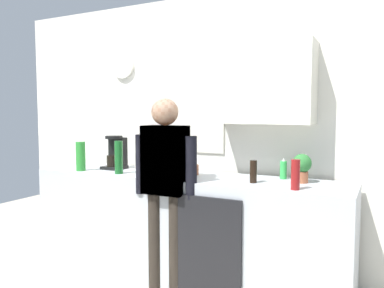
{
  "coord_description": "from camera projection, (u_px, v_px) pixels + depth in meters",
  "views": [
    {
      "loc": [
        1.6,
        -2.65,
        1.48
      ],
      "look_at": [
        0.12,
        0.25,
        1.22
      ],
      "focal_mm": 35.58,
      "sensor_mm": 36.0,
      "label": 1
    }
  ],
  "objects": [
    {
      "name": "dishwasher_panel",
      "position": [
        207.0,
        250.0,
        2.95
      ],
      "size": [
        0.56,
        0.02,
        0.84
      ],
      "primitive_type": "cube",
      "color": "black",
      "rests_on": "ground_plane"
    },
    {
      "name": "mixing_bowl",
      "position": [
        165.0,
        167.0,
        3.58
      ],
      "size": [
        0.22,
        0.22,
        0.08
      ],
      "primitive_type": "cylinder",
      "color": "white",
      "rests_on": "kitchen_counter"
    },
    {
      "name": "cup_white_mug",
      "position": [
        170.0,
        172.0,
        3.24
      ],
      "size": [
        0.08,
        0.08,
        0.09
      ],
      "primitive_type": "cylinder",
      "color": "white",
      "rests_on": "kitchen_counter"
    },
    {
      "name": "kitchen_counter",
      "position": [
        183.0,
        226.0,
        3.42
      ],
      "size": [
        2.89,
        0.64,
        0.93
      ],
      "primitive_type": "cube",
      "color": "#B2B7BC",
      "rests_on": "ground_plane"
    },
    {
      "name": "storage_canister",
      "position": [
        142.0,
        160.0,
        3.81
      ],
      "size": [
        0.14,
        0.14,
        0.17
      ],
      "primitive_type": "cylinder",
      "color": "silver",
      "rests_on": "kitchen_counter"
    },
    {
      "name": "bottle_clear_soda",
      "position": [
        81.0,
        156.0,
        3.64
      ],
      "size": [
        0.09,
        0.09,
        0.28
      ],
      "primitive_type": "cylinder",
      "color": "#2D8C33",
      "rests_on": "kitchen_counter"
    },
    {
      "name": "dish_soap",
      "position": [
        283.0,
        170.0,
        3.18
      ],
      "size": [
        0.06,
        0.06,
        0.18
      ],
      "color": "green",
      "rests_on": "kitchen_counter"
    },
    {
      "name": "bottle_dark_sauce",
      "position": [
        253.0,
        172.0,
        3.0
      ],
      "size": [
        0.06,
        0.06,
        0.18
      ],
      "primitive_type": "cylinder",
      "color": "black",
      "rests_on": "kitchen_counter"
    },
    {
      "name": "bottle_red_vinegar",
      "position": [
        295.0,
        175.0,
        2.73
      ],
      "size": [
        0.06,
        0.06,
        0.22
      ],
      "primitive_type": "cylinder",
      "color": "maroon",
      "rests_on": "kitchen_counter"
    },
    {
      "name": "person_guest",
      "position": [
        165.0,
        178.0,
        3.12
      ],
      "size": [
        0.57,
        0.22,
        1.6
      ],
      "rotation": [
        0.0,
        0.0,
        2.6
      ],
      "color": "brown",
      "rests_on": "ground_plane"
    },
    {
      "name": "back_wall_assembly",
      "position": [
        210.0,
        126.0,
        3.67
      ],
      "size": [
        4.49,
        0.42,
        2.6
      ],
      "color": "silver",
      "rests_on": "ground_plane"
    },
    {
      "name": "coffee_maker",
      "position": [
        116.0,
        154.0,
        3.78
      ],
      "size": [
        0.2,
        0.2,
        0.33
      ],
      "color": "black",
      "rests_on": "kitchen_counter"
    },
    {
      "name": "bottle_green_wine",
      "position": [
        119.0,
        157.0,
        3.46
      ],
      "size": [
        0.07,
        0.07,
        0.3
      ],
      "primitive_type": "cylinder",
      "color": "#195923",
      "rests_on": "kitchen_counter"
    },
    {
      "name": "potted_plant",
      "position": [
        302.0,
        166.0,
        3.01
      ],
      "size": [
        0.15,
        0.15,
        0.23
      ],
      "color": "#9E5638",
      "rests_on": "kitchen_counter"
    },
    {
      "name": "cup_terracotta_mug",
      "position": [
        194.0,
        170.0,
        3.4
      ],
      "size": [
        0.08,
        0.08,
        0.09
      ],
      "primitive_type": "cylinder",
      "color": "#B26647",
      "rests_on": "kitchen_counter"
    },
    {
      "name": "person_at_sink",
      "position": [
        165.0,
        178.0,
        3.12
      ],
      "size": [
        0.57,
        0.22,
        1.6
      ],
      "rotation": [
        0.0,
        0.0,
        0.17
      ],
      "color": "black",
      "rests_on": "ground_plane"
    }
  ]
}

